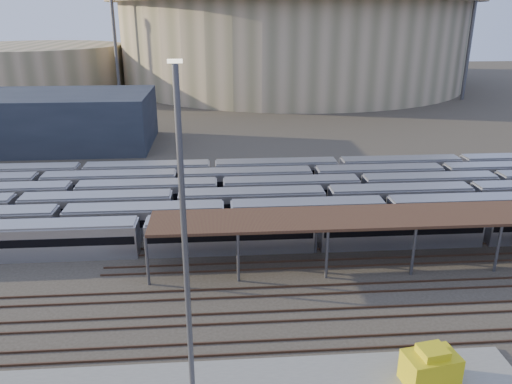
{
  "coord_description": "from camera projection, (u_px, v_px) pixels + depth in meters",
  "views": [
    {
      "loc": [
        -0.9,
        -41.11,
        24.75
      ],
      "look_at": [
        3.08,
        12.0,
        5.2
      ],
      "focal_mm": 35.0,
      "sensor_mm": 36.0,
      "label": 1
    }
  ],
  "objects": [
    {
      "name": "floodlight_0",
      "position": [
        114.0,
        25.0,
        140.84
      ],
      "size": [
        4.0,
        1.0,
        38.4
      ],
      "color": "#505054",
      "rests_on": "ground"
    },
    {
      "name": "subway_trains",
      "position": [
        219.0,
        200.0,
        63.7
      ],
      "size": [
        128.01,
        23.9,
        3.6
      ],
      "color": "silver",
      "rests_on": "ground"
    },
    {
      "name": "inspection_shed",
      "position": [
        447.0,
        216.0,
        50.65
      ],
      "size": [
        60.3,
        6.0,
        5.3
      ],
      "color": "#505054",
      "rests_on": "ground"
    },
    {
      "name": "floodlight_3",
      "position": [
        193.0,
        21.0,
        189.05
      ],
      "size": [
        4.0,
        1.0,
        38.4
      ],
      "color": "#505054",
      "rests_on": "ground"
    },
    {
      "name": "yellow_equipment",
      "position": [
        430.0,
        369.0,
        34.54
      ],
      "size": [
        3.99,
        2.86,
        2.29
      ],
      "primitive_type": "cube",
      "rotation": [
        0.0,
        0.0,
        0.17
      ],
      "color": "gold",
      "rests_on": "apron"
    },
    {
      "name": "empty_tracks",
      "position": [
        235.0,
        318.0,
        42.37
      ],
      "size": [
        170.0,
        9.62,
        0.18
      ],
      "color": "#4C3323",
      "rests_on": "ground"
    },
    {
      "name": "stadium",
      "position": [
        291.0,
        35.0,
        174.22
      ],
      "size": [
        124.0,
        124.0,
        32.5
      ],
      "color": "tan",
      "rests_on": "ground"
    },
    {
      "name": "floodlight_2",
      "position": [
        472.0,
        25.0,
        138.49
      ],
      "size": [
        4.0,
        1.0,
        38.4
      ],
      "color": "#505054",
      "rests_on": "ground"
    },
    {
      "name": "secondary_arena",
      "position": [
        36.0,
        67.0,
        162.16
      ],
      "size": [
        56.0,
        56.0,
        14.0
      ],
      "primitive_type": "cylinder",
      "color": "tan",
      "rests_on": "ground"
    },
    {
      "name": "yard_light_pole",
      "position": [
        185.0,
        247.0,
        29.87
      ],
      "size": [
        0.81,
        0.36,
        22.1
      ],
      "color": "#505054",
      "rests_on": "apron"
    },
    {
      "name": "ground",
      "position": [
        233.0,
        288.0,
        47.08
      ],
      "size": [
        420.0,
        420.0,
        0.0
      ],
      "primitive_type": "plane",
      "color": "#383026",
      "rests_on": "ground"
    },
    {
      "name": "service_building",
      "position": [
        39.0,
        120.0,
        94.39
      ],
      "size": [
        42.0,
        20.0,
        10.0
      ],
      "primitive_type": "cube",
      "color": "#1E232D",
      "rests_on": "ground"
    }
  ]
}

